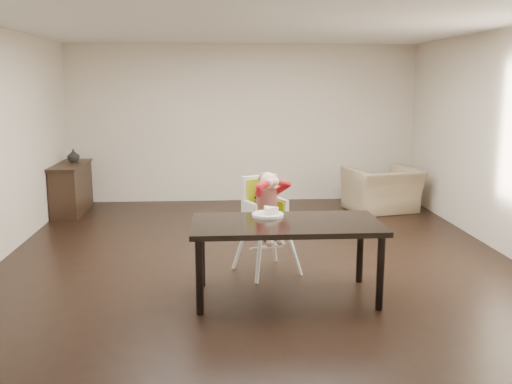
# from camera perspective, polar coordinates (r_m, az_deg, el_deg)

# --- Properties ---
(ground) EXTENTS (7.00, 7.00, 0.00)m
(ground) POSITION_cam_1_polar(r_m,az_deg,el_deg) (6.75, 0.16, -6.83)
(ground) COLOR black
(ground) RESTS_ON ground
(room_walls) EXTENTS (6.02, 7.02, 2.71)m
(room_walls) POSITION_cam_1_polar(r_m,az_deg,el_deg) (6.43, 0.17, 9.12)
(room_walls) COLOR beige
(room_walls) RESTS_ON ground
(dining_table) EXTENTS (1.80, 0.90, 0.75)m
(dining_table) POSITION_cam_1_polar(r_m,az_deg,el_deg) (5.45, 3.04, -3.83)
(dining_table) COLOR black
(dining_table) RESTS_ON ground
(high_chair) EXTENTS (0.61, 0.61, 1.11)m
(high_chair) POSITION_cam_1_polar(r_m,az_deg,el_deg) (6.17, 0.98, -0.98)
(high_chair) COLOR white
(high_chair) RESTS_ON ground
(plate) EXTENTS (0.35, 0.35, 0.09)m
(plate) POSITION_cam_1_polar(r_m,az_deg,el_deg) (5.65, 1.26, -2.13)
(plate) COLOR white
(plate) RESTS_ON dining_table
(armchair) EXTENTS (1.20, 0.92, 0.94)m
(armchair) POSITION_cam_1_polar(r_m,az_deg,el_deg) (9.40, 12.54, 0.94)
(armchair) COLOR tan
(armchair) RESTS_ON ground
(sideboard) EXTENTS (0.44, 1.26, 0.79)m
(sideboard) POSITION_cam_1_polar(r_m,az_deg,el_deg) (9.54, -17.96, 0.36)
(sideboard) COLOR black
(sideboard) RESTS_ON ground
(vase) EXTENTS (0.22, 0.23, 0.20)m
(vase) POSITION_cam_1_polar(r_m,az_deg,el_deg) (9.70, -17.80, 3.48)
(vase) COLOR #99999E
(vase) RESTS_ON sideboard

